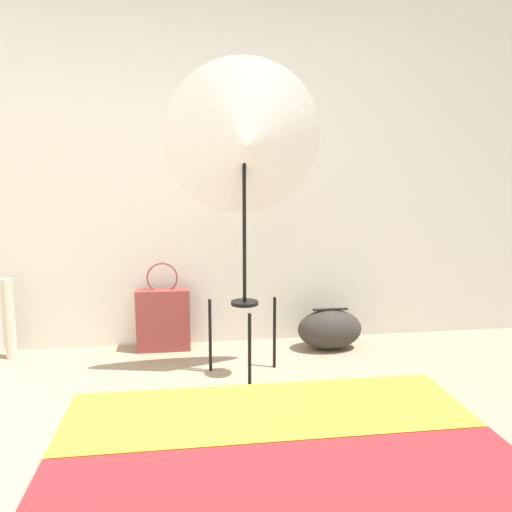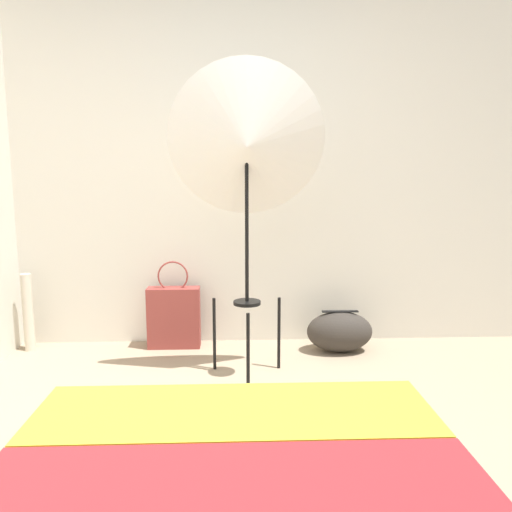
{
  "view_description": "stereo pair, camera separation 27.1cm",
  "coord_description": "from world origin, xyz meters",
  "px_view_note": "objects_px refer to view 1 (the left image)",
  "views": [
    {
      "loc": [
        -0.17,
        -1.5,
        1.2
      ],
      "look_at": [
        0.21,
        1.23,
        0.77
      ],
      "focal_mm": 35.0,
      "sensor_mm": 36.0,
      "label": 1
    },
    {
      "loc": [
        0.1,
        -1.53,
        1.2
      ],
      "look_at": [
        0.21,
        1.23,
        0.77
      ],
      "focal_mm": 35.0,
      "sensor_mm": 36.0,
      "label": 2
    }
  ],
  "objects_px": {
    "tote_bag": "(163,319)",
    "duffel_bag": "(330,329)",
    "paper_roll": "(9,319)",
    "photo_umbrella": "(244,145)"
  },
  "relations": [
    {
      "from": "duffel_bag",
      "to": "paper_roll",
      "type": "relative_size",
      "value": 0.84
    },
    {
      "from": "tote_bag",
      "to": "paper_roll",
      "type": "xyz_separation_m",
      "value": [
        -1.01,
        -0.03,
        0.05
      ]
    },
    {
      "from": "tote_bag",
      "to": "duffel_bag",
      "type": "xyz_separation_m",
      "value": [
        1.16,
        -0.13,
        -0.08
      ]
    },
    {
      "from": "tote_bag",
      "to": "duffel_bag",
      "type": "distance_m",
      "value": 1.17
    },
    {
      "from": "duffel_bag",
      "to": "paper_roll",
      "type": "bearing_deg",
      "value": 177.13
    },
    {
      "from": "tote_bag",
      "to": "duffel_bag",
      "type": "bearing_deg",
      "value": -6.61
    },
    {
      "from": "paper_roll",
      "to": "photo_umbrella",
      "type": "bearing_deg",
      "value": -18.99
    },
    {
      "from": "duffel_bag",
      "to": "tote_bag",
      "type": "bearing_deg",
      "value": 173.39
    },
    {
      "from": "photo_umbrella",
      "to": "duffel_bag",
      "type": "height_order",
      "value": "photo_umbrella"
    },
    {
      "from": "duffel_bag",
      "to": "paper_roll",
      "type": "height_order",
      "value": "paper_roll"
    }
  ]
}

